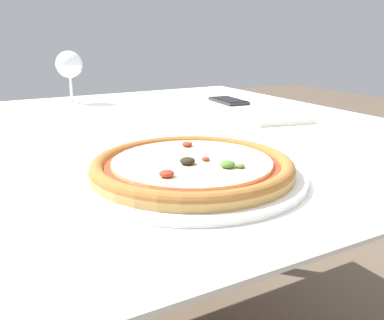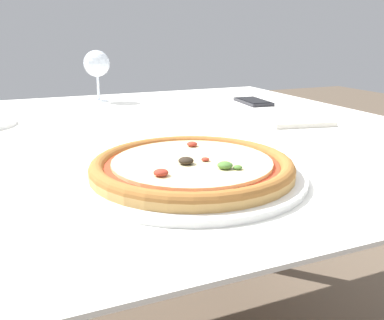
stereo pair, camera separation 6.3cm
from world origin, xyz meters
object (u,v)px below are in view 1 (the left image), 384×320
(cell_phone, at_px, (229,101))
(pizza_plate, at_px, (192,168))
(dining_table, at_px, (144,163))
(wine_glass_far_left, at_px, (69,66))

(cell_phone, bearing_deg, pizza_plate, -128.13)
(dining_table, relative_size, cell_phone, 8.00)
(pizza_plate, bearing_deg, cell_phone, 51.87)
(dining_table, distance_m, wine_glass_far_left, 0.50)
(dining_table, xyz_separation_m, wine_glass_far_left, (-0.04, 0.46, 0.19))
(pizza_plate, xyz_separation_m, wine_glass_far_left, (0.02, 0.80, 0.10))
(wine_glass_far_left, relative_size, cell_phone, 1.05)
(pizza_plate, bearing_deg, dining_table, 79.29)
(wine_glass_far_left, bearing_deg, cell_phone, -27.54)
(dining_table, height_order, pizza_plate, pizza_plate)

